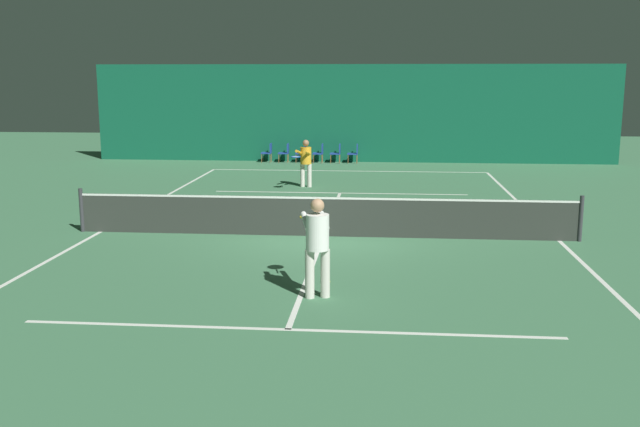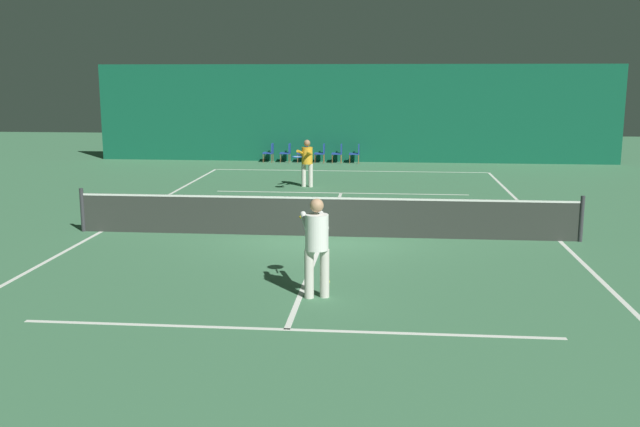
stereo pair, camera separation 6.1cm
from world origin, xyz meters
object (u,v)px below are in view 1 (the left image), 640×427
player_near (317,240)px  courtside_chair_4 (337,152)px  courtside_chair_0 (268,151)px  player_far (305,160)px  courtside_chair_1 (285,152)px  courtside_chair_3 (320,152)px  tennis_net (323,215)px  courtside_chair_2 (302,152)px  tennis_ball (329,282)px  courtside_chair_5 (354,152)px

player_near → courtside_chair_4: size_ratio=2.06×
player_near → courtside_chair_0: 19.65m
player_far → courtside_chair_4: 6.97m
courtside_chair_1 → courtside_chair_4: same height
courtside_chair_3 → courtside_chair_4: bearing=90.0°
tennis_net → courtside_chair_1: size_ratio=14.29×
player_far → courtside_chair_2: (-0.89, 6.92, -0.46)m
courtside_chair_4 → tennis_ball: size_ratio=12.73×
tennis_net → tennis_ball: size_ratio=181.82×
courtside_chair_5 → tennis_net: bearing=-0.5°
tennis_net → player_far: player_far is taller
tennis_net → courtside_chair_2: size_ratio=14.29×
player_far → courtside_chair_0: size_ratio=1.93×
tennis_net → courtside_chair_0: 14.96m
courtside_chair_3 → courtside_chair_5: 1.52m
courtside_chair_3 → courtside_chair_4: size_ratio=1.00×
courtside_chair_0 → courtside_chair_4: size_ratio=1.00×
courtside_chair_0 → courtside_chair_1: same height
player_near → courtside_chair_1: size_ratio=2.06×
courtside_chair_4 → courtside_chair_5: 0.76m
player_far → tennis_ball: (1.68, -11.49, -0.91)m
player_far → player_near: bearing=21.1°
player_far → courtside_chair_5: 7.08m
courtside_chair_0 → courtside_chair_4: bearing=90.0°
player_near → courtside_chair_2: 19.40m
courtside_chair_2 → player_far: bearing=7.4°
player_near → courtside_chair_4: (-0.92, 19.24, -0.52)m
tennis_net → courtside_chair_5: size_ratio=14.29×
courtside_chair_5 → courtside_chair_1: bearing=-90.0°
player_near → courtside_chair_1: (-3.21, 19.24, -0.52)m
tennis_net → courtside_chair_4: size_ratio=14.29×
courtside_chair_3 → tennis_net: bearing=5.5°
courtside_chair_1 → courtside_chair_5: size_ratio=1.00×
courtside_chair_2 → courtside_chair_3: (0.76, 0.00, 0.00)m
courtside_chair_0 → courtside_chair_2: 1.52m
player_near → courtside_chair_5: size_ratio=2.06×
tennis_net → player_near: 4.77m
player_near → courtside_chair_5: 19.25m
courtside_chair_0 → courtside_chair_1: bearing=90.0°
player_near → player_far: player_near is taller
courtside_chair_0 → courtside_chair_3: bearing=90.0°
courtside_chair_1 → courtside_chair_2: 0.76m
courtside_chair_3 → courtside_chair_5: size_ratio=1.00×
courtside_chair_2 → courtside_chair_4: same height
courtside_chair_2 → courtside_chair_5: (2.29, 0.00, 0.00)m
courtside_chair_0 → courtside_chair_5: (3.81, 0.00, 0.00)m
tennis_net → courtside_chair_0: size_ratio=14.29×
player_near → courtside_chair_5: (-0.16, 19.24, -0.52)m
courtside_chair_3 → courtside_chair_0: bearing=-90.0°
courtside_chair_1 → courtside_chair_4: bearing=90.0°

